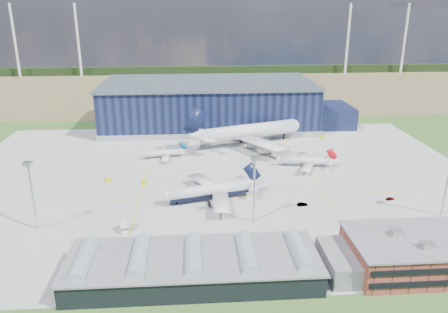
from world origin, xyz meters
The scene contains 23 objects.
ground centered at (0.00, 0.00, 0.00)m, with size 600.00×600.00×0.00m, color #325921.
apron centered at (0.00, 10.00, 0.03)m, with size 220.00×160.00×0.08m.
farmland centered at (0.00, 220.00, 0.00)m, with size 600.00×220.00×0.01m, color olive.
treeline centered at (0.00, 300.00, 4.00)m, with size 600.00×8.00×8.00m, color black.
horizon_dressing centered at (-191.30, 294.39, 34.20)m, with size 440.20×18.00×70.00m.
hangar centered at (2.81, 94.80, 11.62)m, with size 145.00×62.00×26.10m.
ops_building centered at (55.01, -60.00, 4.79)m, with size 46.00×23.00×10.90m.
glass_concourse centered at (-6.45, -60.00, 3.69)m, with size 78.00×23.00×8.60m.
light_mast_west centered at (-60.00, -30.00, 15.43)m, with size 2.60×2.60×23.00m.
light_mast_center centered at (10.00, -30.00, 15.43)m, with size 2.60×2.60×23.00m.
airliner_navy centered at (-4.06, -12.00, 6.34)m, with size 38.86×38.01×12.67m, color silver, non-canonical shape.
airliner_red centered at (39.46, 20.43, 4.46)m, with size 27.33×26.73×8.91m, color silver, non-canonical shape.
airliner_widebody centered at (19.27, 55.00, 10.85)m, with size 66.54×65.10×21.70m, color silver, non-canonical shape.
airliner_regional centered at (-24.14, 36.72, 3.69)m, with size 22.63×22.14×7.38m, color silver, non-canonical shape.
gse_tug_a centered at (-44.61, 9.20, 0.72)m, with size 2.10×3.43×1.43m, color #D3C412.
gse_tug_b centered at (-29.74, 5.62, 0.62)m, with size 1.90×2.85×1.23m, color #D3C412.
gse_van_a centered at (42.44, -46.00, 1.30)m, with size 2.61×5.98×2.61m, color silver.
gse_van_b centered at (36.53, 38.09, 1.18)m, with size 2.36×5.15×2.36m, color silver.
gse_tug_c centered at (60.18, 62.00, 0.71)m, with size 2.03×3.24×1.42m, color #D3C412.
gse_cart_b centered at (1.20, 36.88, 0.61)m, with size 1.89×2.83×1.23m, color silver.
airstair centered at (-31.32, -32.90, 1.57)m, with size 1.97×4.92×3.15m, color silver.
car_a centered at (62.87, -16.53, 0.56)m, with size 1.32×3.28×1.12m, color #99999E.
car_b centered at (29.18, -19.25, 0.62)m, with size 1.31×3.77×1.24m, color #99999E.
Camera 1 is at (-9.08, -158.95, 68.37)m, focal length 35.00 mm.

